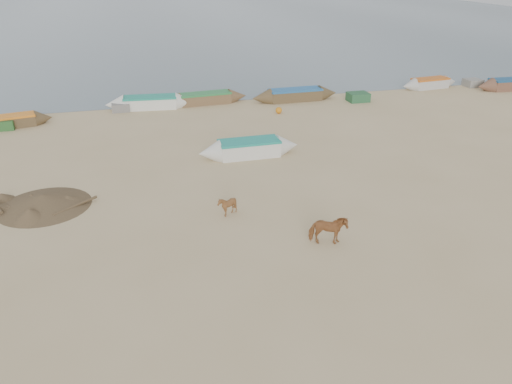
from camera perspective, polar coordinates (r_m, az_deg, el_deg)
ground at (r=17.63m, az=3.39°, el=-8.32°), size 140.00×140.00×0.00m
sea at (r=96.52m, az=-12.73°, el=18.87°), size 160.00×160.00×0.00m
cow_adult at (r=18.69m, az=8.23°, el=-4.34°), size 1.52×1.00×1.18m
calf_front at (r=20.62m, az=-3.31°, el=-1.56°), size 0.94×0.87×0.90m
near_canoe at (r=26.88m, az=-0.78°, el=5.02°), size 5.51×1.35×0.90m
debris_pile at (r=23.28m, az=-23.12°, el=-0.90°), size 4.86×4.86×0.55m
waterline_canoes at (r=36.16m, az=-6.00°, el=10.17°), size 54.90×4.28×0.88m
beach_clutter at (r=36.50m, az=0.03°, el=10.25°), size 46.08×4.29×0.64m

